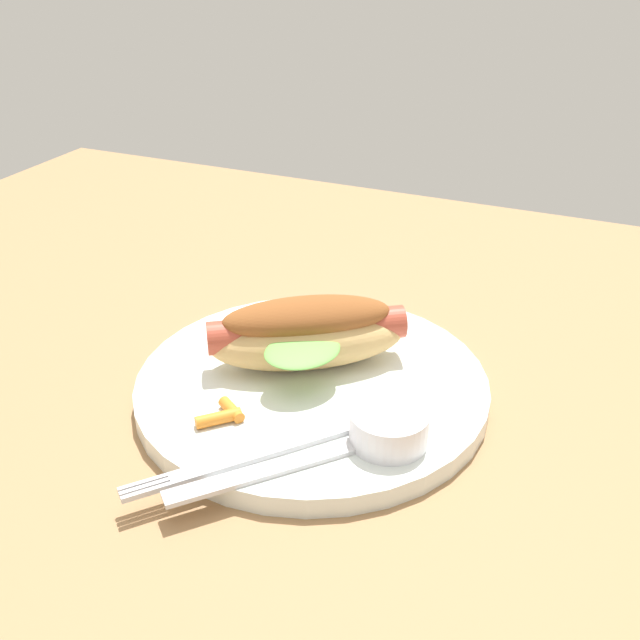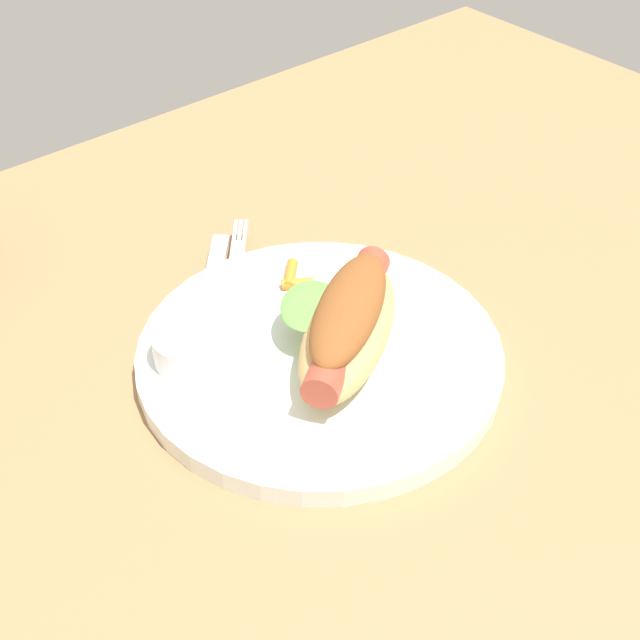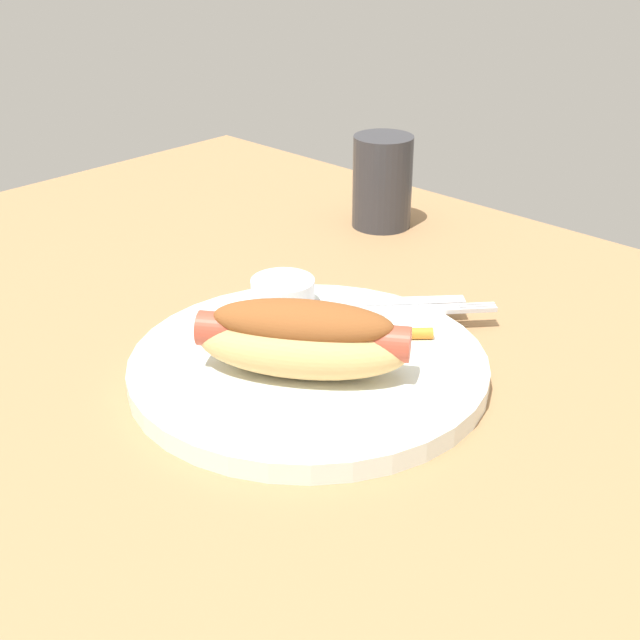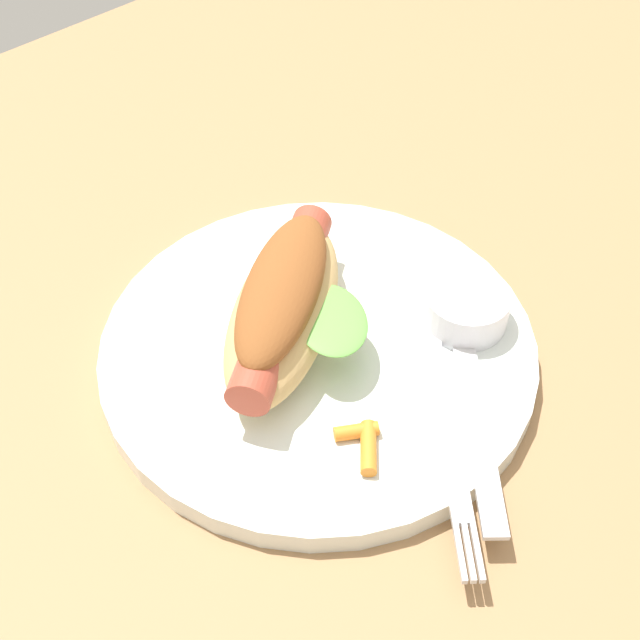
% 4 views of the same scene
% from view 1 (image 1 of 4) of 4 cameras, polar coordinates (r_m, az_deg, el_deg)
% --- Properties ---
extents(ground_plane, '(1.20, 0.90, 0.02)m').
position_cam_1_polar(ground_plane, '(0.62, -1.08, -4.61)').
color(ground_plane, '#9E754C').
extents(plate, '(0.27, 0.27, 0.02)m').
position_cam_1_polar(plate, '(0.59, -0.61, -5.08)').
color(plate, white).
rests_on(plate, ground_plane).
extents(hot_dog, '(0.16, 0.14, 0.06)m').
position_cam_1_polar(hot_dog, '(0.58, -1.00, -0.94)').
color(hot_dog, tan).
rests_on(hot_dog, plate).
extents(sauce_ramekin, '(0.05, 0.05, 0.02)m').
position_cam_1_polar(sauce_ramekin, '(0.51, 5.31, -8.16)').
color(sauce_ramekin, white).
rests_on(sauce_ramekin, plate).
extents(fork, '(0.12, 0.14, 0.00)m').
position_cam_1_polar(fork, '(0.50, -5.24, -10.34)').
color(fork, silver).
rests_on(fork, plate).
extents(knife, '(0.11, 0.12, 0.00)m').
position_cam_1_polar(knife, '(0.49, -3.08, -11.18)').
color(knife, silver).
rests_on(knife, plate).
extents(carrot_garnish, '(0.03, 0.04, 0.01)m').
position_cam_1_polar(carrot_garnish, '(0.54, -7.39, -7.22)').
color(carrot_garnish, orange).
rests_on(carrot_garnish, plate).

